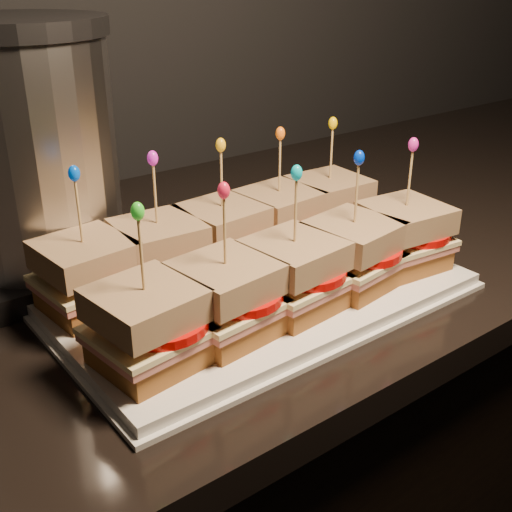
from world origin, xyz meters
TOP-DOWN VIEW (x-y plane):
  - cabinet at (-0.55, 1.64)m, footprint 2.58×0.69m
  - granite_slab at (-0.55, 1.64)m, footprint 2.62×0.73m
  - platter at (-0.72, 1.49)m, footprint 0.47×0.29m
  - platter_rim at (-0.72, 1.49)m, footprint 0.48×0.30m
  - sandwich_0_bread_bot at (-0.90, 1.56)m, footprint 0.10×0.10m
  - sandwich_0_ham at (-0.90, 1.56)m, footprint 0.11×0.10m
  - sandwich_0_cheese at (-0.90, 1.56)m, footprint 0.11×0.11m
  - sandwich_0_tomato at (-0.88, 1.55)m, footprint 0.09×0.09m
  - sandwich_0_bread_top at (-0.90, 1.56)m, footprint 0.10×0.10m
  - sandwich_0_pick at (-0.90, 1.56)m, footprint 0.00×0.00m
  - sandwich_0_frill at (-0.90, 1.56)m, footprint 0.01×0.01m
  - sandwich_1_bread_bot at (-0.81, 1.56)m, footprint 0.10×0.10m
  - sandwich_1_ham at (-0.81, 1.56)m, footprint 0.10×0.10m
  - sandwich_1_cheese at (-0.81, 1.56)m, footprint 0.11×0.10m
  - sandwich_1_tomato at (-0.79, 1.55)m, footprint 0.09×0.09m
  - sandwich_1_bread_top at (-0.81, 1.56)m, footprint 0.10×0.10m
  - sandwich_1_pick at (-0.81, 1.56)m, footprint 0.00×0.00m
  - sandwich_1_frill at (-0.81, 1.56)m, footprint 0.01×0.01m
  - sandwich_2_bread_bot at (-0.72, 1.56)m, footprint 0.10×0.10m
  - sandwich_2_ham at (-0.72, 1.56)m, footprint 0.10×0.10m
  - sandwich_2_cheese at (-0.72, 1.56)m, footprint 0.11×0.10m
  - sandwich_2_tomato at (-0.71, 1.55)m, footprint 0.09×0.09m
  - sandwich_2_bread_top at (-0.72, 1.56)m, footprint 0.10×0.10m
  - sandwich_2_pick at (-0.72, 1.56)m, footprint 0.00×0.00m
  - sandwich_2_frill at (-0.72, 1.56)m, footprint 0.01×0.01m
  - sandwich_3_bread_bot at (-0.63, 1.56)m, footprint 0.09×0.09m
  - sandwich_3_ham at (-0.63, 1.56)m, footprint 0.10×0.10m
  - sandwich_3_cheese at (-0.63, 1.56)m, footprint 0.11×0.10m
  - sandwich_3_tomato at (-0.62, 1.55)m, footprint 0.09×0.09m
  - sandwich_3_bread_top at (-0.63, 1.56)m, footprint 0.10×0.10m
  - sandwich_3_pick at (-0.63, 1.56)m, footprint 0.00×0.00m
  - sandwich_3_frill at (-0.63, 1.56)m, footprint 0.01×0.01m
  - sandwich_4_bread_bot at (-0.54, 1.56)m, footprint 0.09×0.09m
  - sandwich_4_ham at (-0.54, 1.56)m, footprint 0.10×0.10m
  - sandwich_4_cheese at (-0.54, 1.56)m, footprint 0.11×0.10m
  - sandwich_4_tomato at (-0.53, 1.55)m, footprint 0.09×0.09m
  - sandwich_4_bread_top at (-0.54, 1.56)m, footprint 0.10×0.10m
  - sandwich_4_pick at (-0.54, 1.56)m, footprint 0.00×0.00m
  - sandwich_4_frill at (-0.54, 1.56)m, footprint 0.01×0.01m
  - sandwich_5_bread_bot at (-0.90, 1.43)m, footprint 0.10×0.10m
  - sandwich_5_ham at (-0.90, 1.43)m, footprint 0.11×0.11m
  - sandwich_5_cheese at (-0.90, 1.43)m, footprint 0.11×0.11m
  - sandwich_5_tomato at (-0.88, 1.42)m, footprint 0.09×0.09m
  - sandwich_5_bread_top at (-0.90, 1.43)m, footprint 0.10×0.10m
  - sandwich_5_pick at (-0.90, 1.43)m, footprint 0.00×0.00m
  - sandwich_5_frill at (-0.90, 1.43)m, footprint 0.01×0.01m
  - sandwich_6_bread_bot at (-0.81, 1.43)m, footprint 0.10×0.10m
  - sandwich_6_ham at (-0.81, 1.43)m, footprint 0.11×0.10m
  - sandwich_6_cheese at (-0.81, 1.43)m, footprint 0.11×0.11m
  - sandwich_6_tomato at (-0.79, 1.42)m, footprint 0.09×0.09m
  - sandwich_6_bread_top at (-0.81, 1.43)m, footprint 0.10×0.10m
  - sandwich_6_pick at (-0.81, 1.43)m, footprint 0.00×0.00m
  - sandwich_6_frill at (-0.81, 1.43)m, footprint 0.01×0.01m
  - sandwich_7_bread_bot at (-0.72, 1.43)m, footprint 0.10×0.10m
  - sandwich_7_ham at (-0.72, 1.43)m, footprint 0.11×0.10m
  - sandwich_7_cheese at (-0.72, 1.43)m, footprint 0.11×0.10m
  - sandwich_7_tomato at (-0.71, 1.42)m, footprint 0.09×0.09m
  - sandwich_7_bread_top at (-0.72, 1.43)m, footprint 0.10×0.10m
  - sandwich_7_pick at (-0.72, 1.43)m, footprint 0.00×0.00m
  - sandwich_7_frill at (-0.72, 1.43)m, footprint 0.01×0.01m
  - sandwich_8_bread_bot at (-0.63, 1.43)m, footprint 0.10×0.10m
  - sandwich_8_ham at (-0.63, 1.43)m, footprint 0.11×0.11m
  - sandwich_8_cheese at (-0.63, 1.43)m, footprint 0.11×0.11m
  - sandwich_8_tomato at (-0.62, 1.42)m, footprint 0.09×0.09m
  - sandwich_8_bread_top at (-0.63, 1.43)m, footprint 0.10×0.10m
  - sandwich_8_pick at (-0.63, 1.43)m, footprint 0.00×0.00m
  - sandwich_8_frill at (-0.63, 1.43)m, footprint 0.01×0.01m
  - sandwich_9_bread_bot at (-0.54, 1.43)m, footprint 0.10×0.10m
  - sandwich_9_ham at (-0.54, 1.43)m, footprint 0.11×0.10m
  - sandwich_9_cheese at (-0.54, 1.43)m, footprint 0.11×0.11m
  - sandwich_9_tomato at (-0.53, 1.42)m, footprint 0.09×0.09m
  - sandwich_9_bread_top at (-0.54, 1.43)m, footprint 0.10×0.10m
  - sandwich_9_pick at (-0.54, 1.43)m, footprint 0.00×0.00m
  - sandwich_9_frill at (-0.54, 1.43)m, footprint 0.01×0.01m
  - appliance_base at (-0.89, 1.71)m, footprint 0.24×0.20m
  - appliance_body at (-0.89, 1.71)m, footprint 0.20×0.20m
  - appliance_lid at (-0.89, 1.71)m, footprint 0.21×0.21m
  - appliance at (-0.89, 1.71)m, footprint 0.24×0.20m

SIDE VIEW (x-z plane):
  - cabinet at x=-0.55m, z-range 0.00..0.89m
  - granite_slab at x=-0.55m, z-range 0.89..0.93m
  - platter_rim at x=-0.72m, z-range 0.93..0.93m
  - platter at x=-0.72m, z-range 0.93..0.94m
  - appliance_base at x=-0.89m, z-range 0.93..0.96m
  - sandwich_0_bread_bot at x=-0.90m, z-range 0.94..0.97m
  - sandwich_1_bread_bot at x=-0.81m, z-range 0.94..0.97m
  - sandwich_2_bread_bot at x=-0.72m, z-range 0.94..0.97m
  - sandwich_3_bread_bot at x=-0.63m, z-range 0.94..0.97m
  - sandwich_4_bread_bot at x=-0.54m, z-range 0.94..0.97m
  - sandwich_5_bread_bot at x=-0.90m, z-range 0.94..0.97m
  - sandwich_6_bread_bot at x=-0.81m, z-range 0.94..0.97m
  - sandwich_7_bread_bot at x=-0.72m, z-range 0.94..0.97m
  - sandwich_8_bread_bot at x=-0.63m, z-range 0.94..0.97m
  - sandwich_9_bread_bot at x=-0.54m, z-range 0.94..0.97m
  - sandwich_0_ham at x=-0.90m, z-range 0.97..0.98m
  - sandwich_1_ham at x=-0.81m, z-range 0.97..0.98m
  - sandwich_2_ham at x=-0.72m, z-range 0.97..0.98m
  - sandwich_3_ham at x=-0.63m, z-range 0.97..0.98m
  - sandwich_4_ham at x=-0.54m, z-range 0.97..0.98m
  - sandwich_5_ham at x=-0.90m, z-range 0.97..0.98m
  - sandwich_6_ham at x=-0.81m, z-range 0.97..0.98m
  - sandwich_7_ham at x=-0.72m, z-range 0.97..0.98m
  - sandwich_8_ham at x=-0.63m, z-range 0.97..0.98m
  - sandwich_9_ham at x=-0.54m, z-range 0.97..0.98m
  - sandwich_0_cheese at x=-0.90m, z-range 0.98..0.98m
  - sandwich_1_cheese at x=-0.81m, z-range 0.98..0.98m
  - sandwich_2_cheese at x=-0.72m, z-range 0.98..0.98m
  - sandwich_3_cheese at x=-0.63m, z-range 0.98..0.98m
  - sandwich_4_cheese at x=-0.54m, z-range 0.98..0.98m
  - sandwich_5_cheese at x=-0.90m, z-range 0.98..0.98m
  - sandwich_6_cheese at x=-0.81m, z-range 0.98..0.98m
  - sandwich_7_cheese at x=-0.72m, z-range 0.98..0.98m
  - sandwich_8_cheese at x=-0.63m, z-range 0.98..0.98m
  - sandwich_9_cheese at x=-0.54m, z-range 0.98..0.98m
  - sandwich_0_tomato at x=-0.88m, z-range 0.98..0.99m
  - sandwich_1_tomato at x=-0.79m, z-range 0.98..0.99m
  - sandwich_2_tomato at x=-0.71m, z-range 0.98..0.99m
  - sandwich_3_tomato at x=-0.62m, z-range 0.98..0.99m
  - sandwich_4_tomato at x=-0.53m, z-range 0.98..0.99m
  - sandwich_5_tomato at x=-0.88m, z-range 0.98..0.99m
  - sandwich_6_tomato at x=-0.79m, z-range 0.98..0.99m
  - sandwich_7_tomato at x=-0.71m, z-range 0.98..0.99m
  - sandwich_8_tomato at x=-0.62m, z-range 0.98..0.99m
  - sandwich_9_tomato at x=-0.53m, z-range 0.98..0.99m
  - sandwich_0_bread_top at x=-0.90m, z-range 0.99..1.02m
  - sandwich_1_bread_top at x=-0.81m, z-range 0.99..1.02m
  - sandwich_2_bread_top at x=-0.72m, z-range 0.99..1.02m
  - sandwich_3_bread_top at x=-0.63m, z-range 0.99..1.02m
  - sandwich_4_bread_top at x=-0.54m, z-range 0.99..1.02m
  - sandwich_5_bread_top at x=-0.90m, z-range 0.99..1.02m
  - sandwich_6_bread_top at x=-0.81m, z-range 0.99..1.02m
  - sandwich_7_bread_top at x=-0.72m, z-range 0.99..1.02m
  - sandwich_8_bread_top at x=-0.63m, z-range 0.99..1.02m
  - sandwich_9_bread_top at x=-0.54m, z-range 0.99..1.02m
  - sandwich_0_pick at x=-0.90m, z-range 1.01..1.10m
  - sandwich_1_pick at x=-0.81m, z-range 1.01..1.10m
  - sandwich_2_pick at x=-0.72m, z-range 1.01..1.10m
  - sandwich_3_pick at x=-0.63m, z-range 1.01..1.10m
  - sandwich_4_pick at x=-0.54m, z-range 1.01..1.10m
  - sandwich_5_pick at x=-0.90m, z-range 1.01..1.10m
  - sandwich_6_pick at x=-0.81m, z-range 1.01..1.10m
  - sandwich_7_pick at x=-0.72m, z-range 1.01..1.10m
  - sandwich_8_pick at x=-0.63m, z-range 1.01..1.10m
  - sandwich_9_pick at x=-0.54m, z-range 1.01..1.10m
  - appliance at x=-0.89m, z-range 0.93..1.24m
  - appliance_body at x=-0.89m, z-range 0.96..1.22m
  - sandwich_0_frill at x=-0.90m, z-range 1.09..1.11m
  - sandwich_1_frill at x=-0.81m, z-range 1.09..1.11m
  - sandwich_2_frill at x=-0.72m, z-range 1.09..1.11m
  - sandwich_3_frill at x=-0.63m, z-range 1.09..1.11m
  - sandwich_4_frill at x=-0.54m, z-range 1.09..1.11m
  - sandwich_5_frill at x=-0.90m, z-range 1.09..1.11m
  - sandwich_6_frill at x=-0.81m, z-range 1.09..1.11m
  - sandwich_7_frill at x=-0.72m, z-range 1.09..1.11m
  - sandwich_8_frill at x=-0.63m, z-range 1.09..1.11m
  - sandwich_9_frill at x=-0.54m, z-range 1.09..1.11m
  - appliance_lid at x=-0.89m, z-range 1.22..1.24m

